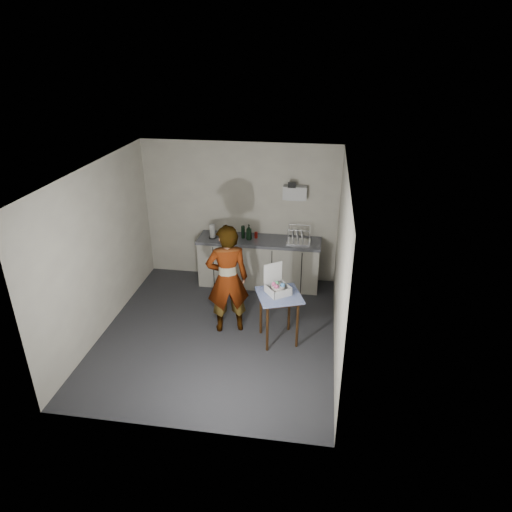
# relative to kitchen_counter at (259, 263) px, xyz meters

# --- Properties ---
(ground) EXTENTS (4.00, 4.00, 0.00)m
(ground) POSITION_rel_kitchen_counter_xyz_m (-0.40, -1.70, -0.43)
(ground) COLOR #26262B
(ground) RESTS_ON ground
(wall_back) EXTENTS (3.60, 0.02, 2.60)m
(wall_back) POSITION_rel_kitchen_counter_xyz_m (-0.40, 0.29, 0.87)
(wall_back) COLOR #BAB2A2
(wall_back) RESTS_ON ground
(wall_right) EXTENTS (0.02, 4.00, 2.60)m
(wall_right) POSITION_rel_kitchen_counter_xyz_m (1.39, -1.70, 0.87)
(wall_right) COLOR #BAB2A2
(wall_right) RESTS_ON ground
(wall_left) EXTENTS (0.02, 4.00, 2.60)m
(wall_left) POSITION_rel_kitchen_counter_xyz_m (-2.19, -1.70, 0.87)
(wall_left) COLOR #BAB2A2
(wall_left) RESTS_ON ground
(ceiling) EXTENTS (3.60, 4.00, 0.01)m
(ceiling) POSITION_rel_kitchen_counter_xyz_m (-0.40, -1.70, 2.17)
(ceiling) COLOR silver
(ceiling) RESTS_ON wall_back
(kitchen_counter) EXTENTS (2.24, 0.62, 0.91)m
(kitchen_counter) POSITION_rel_kitchen_counter_xyz_m (0.00, 0.00, 0.00)
(kitchen_counter) COLOR black
(kitchen_counter) RESTS_ON ground
(wall_shelf) EXTENTS (0.42, 0.18, 0.37)m
(wall_shelf) POSITION_rel_kitchen_counter_xyz_m (0.60, 0.22, 1.32)
(wall_shelf) COLOR silver
(wall_shelf) RESTS_ON ground
(side_table) EXTENTS (0.79, 0.79, 0.80)m
(side_table) POSITION_rel_kitchen_counter_xyz_m (0.55, -1.73, 0.27)
(side_table) COLOR #3C1E0D
(side_table) RESTS_ON ground
(standing_man) EXTENTS (0.75, 0.61, 1.77)m
(standing_man) POSITION_rel_kitchen_counter_xyz_m (-0.26, -1.55, 0.46)
(standing_man) COLOR #B2A593
(standing_man) RESTS_ON ground
(soap_bottle) EXTENTS (0.14, 0.14, 0.28)m
(soap_bottle) POSITION_rel_kitchen_counter_xyz_m (-0.18, -0.03, 0.63)
(soap_bottle) COLOR black
(soap_bottle) RESTS_ON kitchen_counter
(soda_can) EXTENTS (0.06, 0.06, 0.11)m
(soda_can) POSITION_rel_kitchen_counter_xyz_m (-0.07, 0.06, 0.54)
(soda_can) COLOR red
(soda_can) RESTS_ON kitchen_counter
(dark_bottle) EXTENTS (0.07, 0.07, 0.23)m
(dark_bottle) POSITION_rel_kitchen_counter_xyz_m (-0.30, 0.02, 0.60)
(dark_bottle) COLOR black
(dark_bottle) RESTS_ON kitchen_counter
(paper_towel) EXTENTS (0.15, 0.15, 0.26)m
(paper_towel) POSITION_rel_kitchen_counter_xyz_m (-0.85, -0.06, 0.61)
(paper_towel) COLOR black
(paper_towel) RESTS_ON kitchen_counter
(dish_rack) EXTENTS (0.42, 0.31, 0.29)m
(dish_rack) POSITION_rel_kitchen_counter_xyz_m (0.71, -0.03, 0.55)
(dish_rack) COLOR white
(dish_rack) RESTS_ON kitchen_counter
(bakery_box) EXTENTS (0.43, 0.44, 0.43)m
(bakery_box) POSITION_rel_kitchen_counter_xyz_m (0.52, -1.69, 0.47)
(bakery_box) COLOR silver
(bakery_box) RESTS_ON side_table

